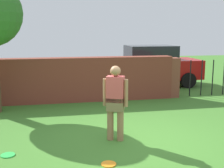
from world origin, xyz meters
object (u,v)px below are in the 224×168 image
(frisbee_green, at_px, (8,155))
(car, at_px, (150,66))
(person, at_px, (115,100))
(frisbee_orange, at_px, (109,164))

(frisbee_green, bearing_deg, car, 52.26)
(car, height_order, frisbee_green, car)
(person, height_order, car, car)
(frisbee_orange, bearing_deg, person, 72.50)
(person, relative_size, frisbee_green, 6.00)
(car, height_order, frisbee_orange, car)
(car, relative_size, frisbee_orange, 15.58)
(car, bearing_deg, frisbee_green, -128.00)
(car, xyz_separation_m, frisbee_green, (-4.96, -6.40, -0.85))
(person, bearing_deg, frisbee_orange, -83.74)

